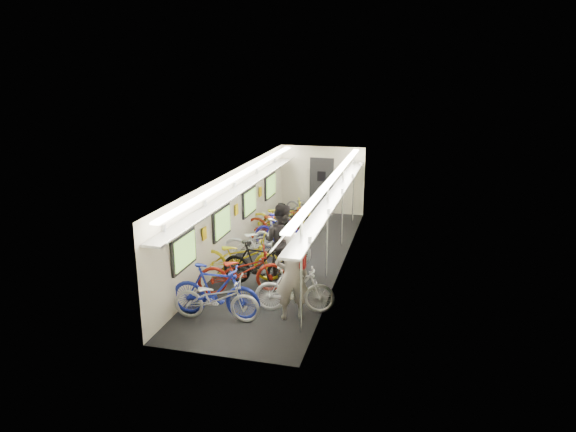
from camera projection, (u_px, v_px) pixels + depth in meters
The scene contains 18 objects.
train_car_shell at pixel (281, 194), 14.21m from camera, with size 10.00×10.00×10.00m.
bicycle_0 at pixel (217, 298), 10.48m from camera, with size 0.63×1.81×0.95m, color #A8A9AD.
bicycle_1 at pixel (215, 291), 10.56m from camera, with size 0.55×1.93×1.16m, color #1B28A3.
bicycle_2 at pixel (242, 271), 11.74m from camera, with size 0.70×2.02×1.06m, color maroon.
bicycle_3 at pixel (258, 265), 12.08m from camera, with size 0.52×1.85×1.11m, color black.
bicycle_4 at pixel (240, 257), 12.52m from camera, with size 0.75×2.15×1.13m, color gold.
bicycle_5 at pixel (281, 241), 13.73m from camera, with size 0.54×1.90×1.14m, color silver.
bicycle_6 at pixel (260, 242), 13.71m from camera, with size 0.71×2.05×1.08m, color silver.
bicycle_7 at pixel (282, 233), 14.43m from camera, with size 0.50×1.78×1.07m, color #1A1997.
bicycle_8 at pixel (278, 225), 15.14m from camera, with size 0.73×2.11×1.11m, color maroon.
bicycle_9 at pixel (290, 220), 15.78m from camera, with size 0.49×1.75×1.05m, color black.
bicycle_10 at pixel (281, 217), 15.96m from camera, with size 0.73×2.11×1.11m, color gold.
bicycle_11 at pixel (295, 289), 10.81m from camera, with size 0.48×1.71×1.02m, color white.
bicycle_12 at pixel (300, 215), 16.48m from camera, with size 0.62×1.77×0.93m, color #5D5F62.
bicycle_14 at pixel (307, 207), 17.56m from camera, with size 0.60×1.72×0.90m, color slate.
passenger_near at pixel (292, 276), 10.42m from camera, with size 0.69×0.45×1.88m, color gray.
passenger_mid at pixel (281, 241), 12.48m from camera, with size 0.92×0.72×1.90m, color black.
backpack at pixel (299, 259), 10.40m from camera, with size 0.26×0.14×0.38m, color #A61011.
Camera 1 is at (3.24, -12.63, 4.97)m, focal length 32.00 mm.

